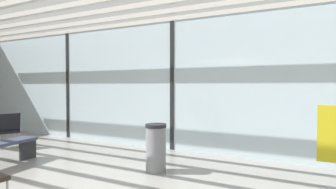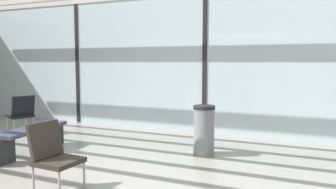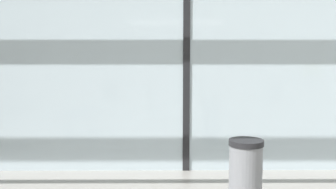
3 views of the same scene
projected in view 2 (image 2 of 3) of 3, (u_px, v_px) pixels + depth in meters
glass_curtain_wall at (205, 64)px, 7.71m from camera, size 14.00×0.08×3.09m
window_mullion_0 at (78, 64)px, 9.14m from camera, size 0.10×0.12×3.09m
window_mullion_1 at (205, 64)px, 7.71m from camera, size 0.10×0.12×3.09m
parked_airplane at (270, 50)px, 12.47m from camera, size 13.94×4.06×4.06m
lounge_chair_2 at (53, 153)px, 4.26m from camera, size 0.55×0.51×0.87m
lounge_chair_3 at (21, 112)px, 7.69m from camera, size 0.67×0.64×0.87m
waiting_bench at (33, 133)px, 6.06m from camera, size 0.59×1.69×0.47m
trash_bin at (204, 130)px, 6.00m from camera, size 0.38×0.38×0.86m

